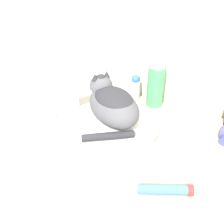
{
  "coord_description": "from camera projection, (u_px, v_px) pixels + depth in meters",
  "views": [
    {
      "loc": [
        0.48,
        -0.55,
        1.53
      ],
      "look_at": [
        0.03,
        0.24,
        0.92
      ],
      "focal_mm": 45.0,
      "sensor_mm": 36.0,
      "label": 1
    }
  ],
  "objects": [
    {
      "name": "wall_back",
      "position": [
        149.0,
        17.0,
        1.23
      ],
      "size": [
        8.0,
        0.05,
        2.4
      ],
      "color": "beige",
      "rests_on": "ground_plane"
    },
    {
      "name": "faucet",
      "position": [
        76.0,
        96.0,
        1.23
      ],
      "size": [
        0.15,
        0.06,
        0.15
      ],
      "rotation": [
        0.0,
        0.0,
        -0.16
      ],
      "color": "silver",
      "rests_on": "vanity_counter"
    },
    {
      "name": "cat",
      "position": [
        112.0,
        103.0,
        1.1
      ],
      "size": [
        0.31,
        0.32,
        0.17
      ],
      "rotation": [
        0.0,
        0.0,
        2.61
      ],
      "color": "#56565B",
      "rests_on": "sink_basin"
    },
    {
      "name": "deodorant_stick",
      "position": [
        135.0,
        87.0,
        1.33
      ],
      "size": [
        0.05,
        0.05,
        0.13
      ],
      "color": "silver",
      "rests_on": "vanity_counter"
    },
    {
      "name": "mouthwash_bottle",
      "position": [
        156.0,
        84.0,
        1.26
      ],
      "size": [
        0.08,
        0.08,
        0.22
      ],
      "color": "#4CA366",
      "rests_on": "vanity_counter"
    },
    {
      "name": "cream_tube",
      "position": [
        166.0,
        190.0,
        0.87
      ],
      "size": [
        0.17,
        0.11,
        0.04
      ],
      "rotation": [
        0.0,
        0.0,
        0.49
      ],
      "color": "#4C7FB2",
      "rests_on": "vanity_counter"
    },
    {
      "name": "sink_basin",
      "position": [
        114.0,
        125.0,
        1.15
      ],
      "size": [
        0.38,
        0.38,
        0.04
      ],
      "color": "white",
      "rests_on": "vanity_counter"
    },
    {
      "name": "vanity_counter",
      "position": [
        111.0,
        191.0,
        1.42
      ],
      "size": [
        1.21,
        0.56,
        0.83
      ],
      "color": "#B2A893",
      "rests_on": "ground_plane"
    },
    {
      "name": "soap_bar",
      "position": [
        46.0,
        117.0,
        1.21
      ],
      "size": [
        0.07,
        0.05,
        0.02
      ],
      "color": "silver",
      "rests_on": "vanity_counter"
    }
  ]
}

